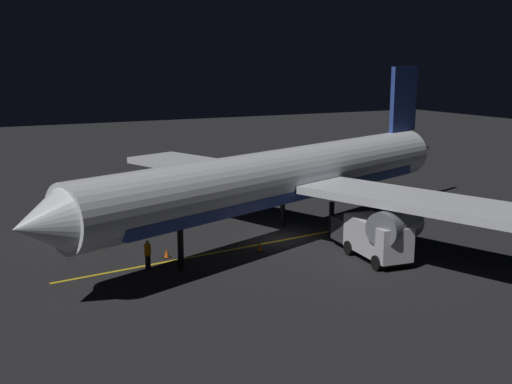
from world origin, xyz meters
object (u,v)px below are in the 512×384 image
(traffic_cone_near_left, at_px, (259,247))
(traffic_cone_under_wing, at_px, (93,241))
(ground_crew_worker, at_px, (148,255))
(traffic_cone_near_right, at_px, (167,254))
(catering_truck, at_px, (372,237))
(airliner, at_px, (288,178))
(baggage_truck, at_px, (84,218))

(traffic_cone_near_left, distance_m, traffic_cone_under_wing, 11.19)
(ground_crew_worker, xyz_separation_m, traffic_cone_near_right, (1.61, -1.71, -0.64))
(catering_truck, bearing_deg, airliner, 19.94)
(traffic_cone_under_wing, bearing_deg, ground_crew_worker, -165.97)
(traffic_cone_near_right, distance_m, traffic_cone_under_wing, 6.07)
(ground_crew_worker, bearing_deg, traffic_cone_near_right, -46.80)
(ground_crew_worker, distance_m, traffic_cone_under_wing, 6.89)
(traffic_cone_under_wing, bearing_deg, baggage_truck, -0.76)
(catering_truck, bearing_deg, ground_crew_worker, 72.04)
(airliner, relative_size, catering_truck, 5.71)
(baggage_truck, height_order, traffic_cone_near_right, baggage_truck)
(traffic_cone_near_right, relative_size, traffic_cone_under_wing, 1.00)
(baggage_truck, xyz_separation_m, catering_truck, (-13.50, -14.66, 0.07))
(catering_truck, xyz_separation_m, traffic_cone_under_wing, (10.88, 14.70, -1.06))
(baggage_truck, height_order, catering_truck, catering_truck)
(ground_crew_worker, height_order, traffic_cone_near_left, ground_crew_worker)
(airliner, distance_m, traffic_cone_near_right, 9.84)
(traffic_cone_near_right, bearing_deg, traffic_cone_near_left, -103.67)
(ground_crew_worker, height_order, traffic_cone_near_right, ground_crew_worker)
(traffic_cone_near_right, bearing_deg, catering_truck, -117.26)
(catering_truck, height_order, traffic_cone_near_left, catering_truck)
(airliner, relative_size, traffic_cone_near_right, 69.29)
(traffic_cone_near_left, distance_m, traffic_cone_near_right, 5.93)
(baggage_truck, height_order, traffic_cone_near_left, baggage_truck)
(traffic_cone_near_left, bearing_deg, ground_crew_worker, 91.58)
(catering_truck, xyz_separation_m, traffic_cone_near_left, (4.43, 5.55, -1.06))
(traffic_cone_near_left, xyz_separation_m, traffic_cone_under_wing, (6.45, 9.14, 0.00))
(traffic_cone_near_left, relative_size, traffic_cone_under_wing, 1.00)
(baggage_truck, bearing_deg, traffic_cone_under_wing, 179.24)
(ground_crew_worker, distance_m, traffic_cone_near_left, 7.51)
(ground_crew_worker, bearing_deg, traffic_cone_near_left, -88.42)
(catering_truck, xyz_separation_m, traffic_cone_near_right, (5.83, 11.32, -1.06))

